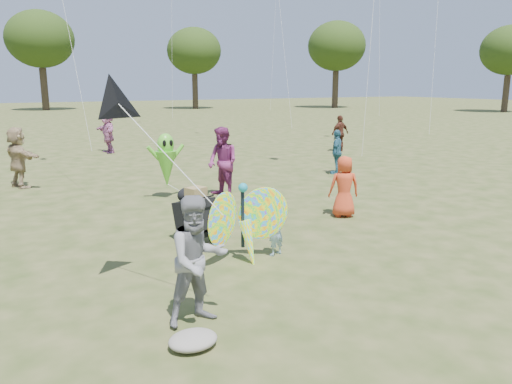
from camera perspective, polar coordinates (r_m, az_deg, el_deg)
ground at (r=8.15m, az=6.38°, el=-9.44°), size 160.00×160.00×0.00m
child_girl at (r=8.87m, az=2.26°, el=-4.36°), size 0.39×0.30×0.93m
adult_man at (r=6.36m, az=-6.65°, el=-7.76°), size 0.85×0.68×1.67m
grey_bag at (r=6.09m, az=-7.22°, el=-16.44°), size 0.58×0.48×0.19m
crowd_a at (r=11.54m, az=10.03°, el=0.62°), size 0.81×0.68×1.41m
crowd_c at (r=17.05m, az=9.22°, el=4.55°), size 0.90×0.84×1.49m
crowd_d at (r=16.12m, az=-25.55°, el=3.59°), size 1.10×1.73×1.78m
crowd_e at (r=13.35m, az=-3.83°, el=3.41°), size 0.90×1.05×1.89m
crowd_h at (r=22.78m, az=9.58°, el=6.63°), size 0.97×0.48×1.61m
crowd_j at (r=22.93m, az=-16.58°, el=6.63°), size 0.70×1.76×1.85m
jogging_stroller at (r=9.66m, az=-7.04°, el=-2.13°), size 0.74×1.13×1.09m
butterfly_kite at (r=8.48m, az=-1.24°, el=-3.76°), size 1.74×0.75×1.58m
delta_kite_rig at (r=7.14m, az=-15.48°, el=9.71°), size 1.41×1.61×1.81m
alien_kite at (r=13.32m, az=-10.22°, el=3.34°), size 1.12×0.69×1.74m
tree_line at (r=51.93m, az=-20.37°, el=15.88°), size 91.78×33.60×10.79m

